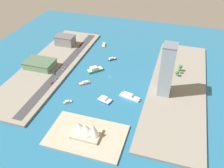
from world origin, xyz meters
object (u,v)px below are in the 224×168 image
terminal_long_green (40,64)px  pickup_red (52,83)px  ferry_green_doubledeck (95,69)px  patrol_launch_navy (112,59)px  tower_tall_glass (167,70)px  hatchback_blue (54,74)px  van_white (64,69)px  warehouse_low_gray (65,40)px  traffic_light_waterfront (78,54)px  catamaran_blue (104,100)px  yacht_sleek_gray (68,102)px  opera_landmark (85,129)px  ferry_white_commuter (129,96)px  suv_black (81,45)px  sedan_silver (56,78)px  tugboat_red (85,83)px  water_taxi_orange (104,45)px

terminal_long_green → pickup_red: size_ratio=8.74×
ferry_green_doubledeck → patrol_launch_navy: bearing=-110.7°
tower_tall_glass → hatchback_blue: (149.80, 3.41, -31.93)m
ferry_green_doubledeck → van_white: ferry_green_doubledeck is taller
warehouse_low_gray → traffic_light_waterfront: 48.85m
catamaran_blue → tower_tall_glass: tower_tall_glass is taller
yacht_sleek_gray → opera_landmark: (-40.57, 42.34, 8.22)m
van_white → traffic_light_waterfront: size_ratio=0.77×
terminal_long_green → van_white: (-35.07, -4.41, -4.16)m
ferry_white_commuter → suv_black: (111.32, -109.30, 1.66)m
sedan_silver → opera_landmark: opera_landmark is taller
tower_tall_glass → pickup_red: 148.04m
ferry_green_doubledeck → opera_landmark: 122.74m
pickup_red → opera_landmark: size_ratio=0.16×
ferry_white_commuter → hatchback_blue: ferry_white_commuter is taller
tugboat_red → sedan_silver: 39.32m
patrol_launch_navy → tugboat_red: (16.29, 71.09, -0.21)m
water_taxi_orange → terminal_long_green: bearing=56.7°
terminal_long_green → warehouse_low_gray: (-2.87, -76.45, 2.80)m
catamaran_blue → suv_black: (83.74, -123.69, 2.17)m
water_taxi_orange → terminal_long_green: terminal_long_green is taller
terminal_long_green → traffic_light_waterfront: bearing=-131.7°
tugboat_red → catamaran_blue: catamaran_blue is taller
patrol_launch_navy → traffic_light_waterfront: traffic_light_waterfront is taller
patrol_launch_navy → tower_tall_glass: tower_tall_glass is taller
water_taxi_orange → traffic_light_waterfront: (24.27, 53.02, 5.91)m
patrol_launch_navy → tower_tall_glass: size_ratio=0.19×
ferry_green_doubledeck → terminal_long_green: size_ratio=0.52×
warehouse_low_gray → van_white: warehouse_low_gray is taller
patrol_launch_navy → traffic_light_waterfront: bearing=11.4°
tugboat_red → pickup_red: pickup_red is taller
sedan_silver → pickup_red: pickup_red is taller
yacht_sleek_gray → ferry_green_doubledeck: bearing=-95.0°
yacht_sleek_gray → ferry_white_commuter: ferry_white_commuter is taller
ferry_white_commuter → van_white: ferry_white_commuter is taller
warehouse_low_gray → catamaran_blue: bearing=132.7°
patrol_launch_navy → pickup_red: size_ratio=2.55×
warehouse_low_gray → hatchback_blue: warehouse_low_gray is taller
tugboat_red → van_white: 45.56m
terminal_long_green → opera_landmark: size_ratio=1.42×
water_taxi_orange → tower_tall_glass: size_ratio=0.26×
terminal_long_green → sedan_silver: size_ratio=9.40×
tower_tall_glass → traffic_light_waterfront: (138.57, -52.63, -28.48)m
ferry_green_doubledeck → sedan_silver: (40.95, 37.78, 1.14)m
opera_landmark → yacht_sleek_gray: bearing=-46.2°
patrol_launch_navy → terminal_long_green: size_ratio=0.29×
catamaran_blue → suv_black: suv_black is taller
ferry_green_doubledeck → ferry_white_commuter: bearing=144.3°
terminal_long_green → pickup_red: (-35.78, 31.96, -4.18)m
patrol_launch_navy → opera_landmark: bearing=97.2°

